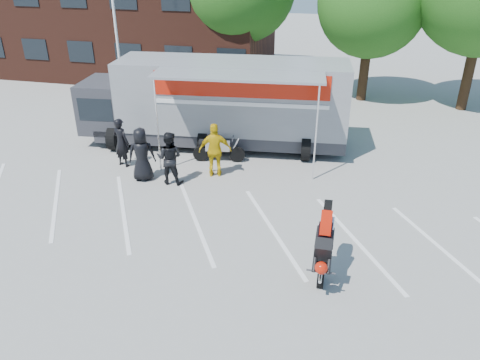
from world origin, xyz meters
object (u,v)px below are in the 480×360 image
at_px(spectator_leather_a, 142,154).
at_px(spectator_hivis, 215,150).
at_px(parked_motorcycle, 219,161).
at_px(transporter_truck, 221,145).
at_px(tree_mid, 372,3).
at_px(spectator_leather_b, 121,142).
at_px(spectator_leather_c, 169,158).
at_px(flagpole, 118,6).
at_px(stunt_bike_rider, 322,267).

relative_size(spectator_leather_a, spectator_hivis, 0.97).
relative_size(parked_motorcycle, spectator_leather_a, 1.07).
bearing_deg(transporter_truck, tree_mid, 48.99).
distance_m(spectator_leather_b, spectator_leather_c, 2.46).
height_order(tree_mid, spectator_leather_a, tree_mid).
bearing_deg(spectator_leather_b, spectator_leather_c, 174.98).
distance_m(spectator_leather_c, spectator_hivis, 1.66).
xyz_separation_m(tree_mid, spectator_leather_b, (-8.70, -10.87, -4.01)).
bearing_deg(spectator_leather_c, tree_mid, -121.45).
xyz_separation_m(spectator_leather_a, spectator_hivis, (2.41, 0.90, 0.03)).
height_order(tree_mid, spectator_leather_b, tree_mid).
bearing_deg(spectator_leather_c, flagpole, -57.59).
distance_m(flagpole, spectator_leather_c, 9.29).
bearing_deg(stunt_bike_rider, parked_motorcycle, 126.83).
distance_m(stunt_bike_rider, spectator_leather_a, 7.66).
xyz_separation_m(transporter_truck, parked_motorcycle, (0.38, -1.63, 0.00)).
xyz_separation_m(stunt_bike_rider, spectator_leather_c, (-5.60, 3.67, 0.95)).
relative_size(tree_mid, transporter_truck, 0.69).
relative_size(tree_mid, spectator_hivis, 3.88).
xyz_separation_m(tree_mid, transporter_truck, (-5.65, -8.02, -4.94)).
bearing_deg(parked_motorcycle, flagpole, 41.93).
xyz_separation_m(tree_mid, spectator_leather_a, (-7.47, -11.78, -3.98)).
bearing_deg(spectator_leather_b, stunt_bike_rider, 167.02).
relative_size(tree_mid, stunt_bike_rider, 3.54).
distance_m(flagpole, spectator_leather_a, 8.77).
height_order(spectator_leather_c, spectator_hivis, spectator_hivis).
distance_m(tree_mid, spectator_leather_c, 14.02).
xyz_separation_m(flagpole, spectator_leather_c, (4.82, -6.80, -4.11)).
xyz_separation_m(transporter_truck, stunt_bike_rider, (4.82, -7.45, 0.00)).
relative_size(flagpole, spectator_leather_c, 4.23).
bearing_deg(tree_mid, spectator_hivis, -114.92).
height_order(transporter_truck, spectator_leather_b, spectator_leather_b).
bearing_deg(spectator_leather_b, parked_motorcycle, -143.15).
height_order(spectator_leather_b, spectator_hivis, spectator_hivis).
xyz_separation_m(parked_motorcycle, spectator_leather_c, (-1.16, -2.15, 0.95)).
xyz_separation_m(tree_mid, spectator_hivis, (-5.05, -10.87, -3.95)).
distance_m(tree_mid, spectator_hivis, 12.63).
bearing_deg(tree_mid, transporter_truck, -125.15).
xyz_separation_m(parked_motorcycle, spectator_leather_b, (-3.43, -1.22, 0.94)).
relative_size(parked_motorcycle, stunt_bike_rider, 0.95).
distance_m(stunt_bike_rider, spectator_leather_c, 6.76).
distance_m(transporter_truck, stunt_bike_rider, 8.87).
height_order(flagpole, tree_mid, flagpole).
relative_size(tree_mid, parked_motorcycle, 3.74).
height_order(flagpole, spectator_leather_b, flagpole).
bearing_deg(stunt_bike_rider, flagpole, 134.33).
distance_m(parked_motorcycle, spectator_leather_c, 2.62).
bearing_deg(spectator_leather_c, spectator_hivis, -148.79).
height_order(flagpole, spectator_leather_a, flagpole).
distance_m(transporter_truck, spectator_leather_b, 4.28).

